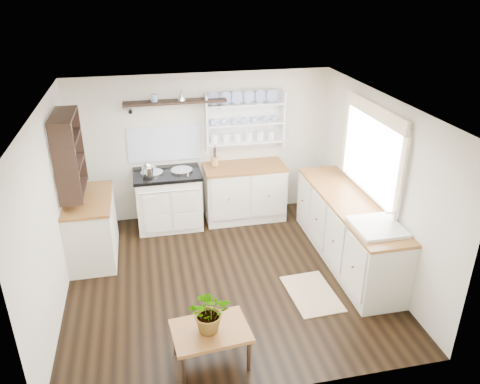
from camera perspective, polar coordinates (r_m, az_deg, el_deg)
name	(u,v)px	position (r m, az deg, el deg)	size (l,w,h in m)	color
floor	(226,277)	(6.23, -1.73, -10.37)	(4.00, 3.80, 0.01)	black
wall_back	(203,147)	(7.38, -4.54, 5.51)	(4.00, 0.02, 2.30)	beige
wall_right	(377,184)	(6.27, 16.40, 0.89)	(0.02, 3.80, 2.30)	beige
wall_left	(50,215)	(5.69, -22.14, -2.59)	(0.02, 3.80, 2.30)	beige
ceiling	(223,105)	(5.24, -2.05, 10.57)	(4.00, 3.80, 0.01)	white
window	(372,151)	(6.22, 15.82, 4.89)	(0.08, 1.55, 1.22)	white
aga_cooker	(169,199)	(7.29, -8.66, -0.85)	(1.01, 0.70, 0.93)	#EFE7CF
back_cabinets	(244,191)	(7.46, 0.52, 0.10)	(1.27, 0.63, 0.90)	white
right_cabinets	(347,230)	(6.53, 12.94, -4.51)	(0.62, 2.43, 0.90)	white
belfast_sink	(376,236)	(5.79, 16.26, -5.11)	(0.55, 0.60, 0.45)	white
left_cabinets	(92,227)	(6.74, -17.62, -4.10)	(0.62, 1.13, 0.90)	white
plate_rack	(244,120)	(7.33, 0.49, 8.78)	(1.20, 0.22, 0.90)	white
high_shelf	(175,102)	(7.00, -7.91, 10.77)	(1.50, 0.29, 0.16)	black
left_shelving	(69,153)	(6.32, -20.15, 4.47)	(0.28, 0.80, 1.05)	black
kettle	(148,169)	(6.95, -11.20, 2.78)	(0.17, 0.17, 0.20)	silver
utensil_crock	(215,161)	(7.25, -3.13, 3.74)	(0.12, 0.12, 0.13)	#AD7C3F
center_table	(211,333)	(4.87, -3.60, -16.79)	(0.80, 0.61, 0.41)	brown
potted_plant	(210,311)	(4.69, -3.69, -14.32)	(0.41, 0.35, 0.45)	#3F7233
floor_rug	(312,294)	(6.01, 8.75, -12.15)	(0.55, 0.85, 0.02)	#978758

